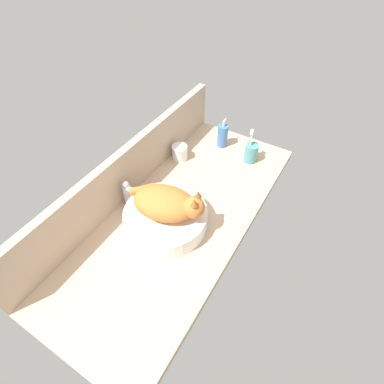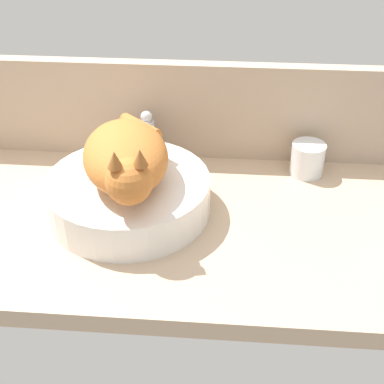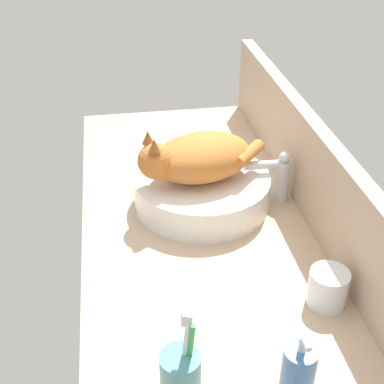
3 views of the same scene
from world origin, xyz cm
name	(u,v)px [view 1 (image 1 of 3)]	position (x,y,z in cm)	size (l,w,h in cm)	color
ground_plane	(180,216)	(0.00, 0.00, -2.00)	(132.85, 57.38, 4.00)	tan
backsplash_panel	(127,172)	(0.00, 26.89, 11.83)	(132.85, 3.60, 23.65)	tan
sink_basin	(166,218)	(-7.68, 1.52, 4.02)	(34.17, 34.17, 8.05)	white
cat	(168,203)	(-7.28, 0.21, 13.81)	(22.50, 32.02, 14.00)	#CC7533
faucet	(129,193)	(-6.71, 20.96, 7.30)	(3.60, 11.84, 13.60)	silver
soap_dispenser	(223,136)	(52.33, 6.17, 6.27)	(5.47, 5.47, 15.58)	#3F72B2
toothbrush_cup	(251,152)	(48.41, -11.90, 5.24)	(6.71, 6.71, 18.69)	teal
water_glass	(180,153)	(31.31, 19.79, 3.43)	(7.89, 7.89, 7.69)	white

